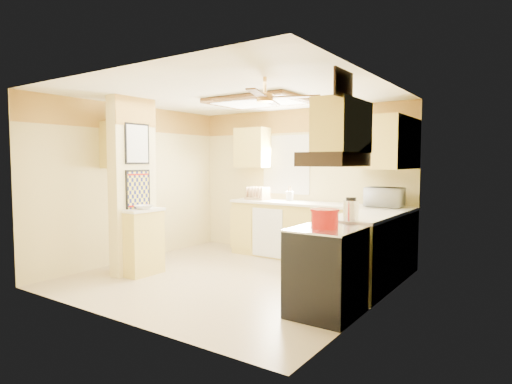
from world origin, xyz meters
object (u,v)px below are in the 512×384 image
Objects in this scene: stove at (326,271)px; bowl at (144,207)px; kettle at (351,210)px; dutch_oven at (325,218)px; microwave at (385,197)px.

bowl is at bearing -179.24° from stove.
stove is 0.77m from kettle.
dutch_oven is at bearing -98.75° from kettle.
bowl is at bearing -179.98° from dutch_oven.
dutch_oven is (2.75, 0.00, 0.05)m from bowl.
microwave reaches higher than kettle.
stove is 1.78× the size of microwave.
stove is at bearing 0.76° from bowl.
microwave reaches higher than bowl.
bowl is at bearing -169.84° from kettle.
microwave reaches higher than dutch_oven.
bowl is (-2.76, -0.04, 0.51)m from stove.
microwave is 2.22× the size of bowl.
stove is 3.05× the size of dutch_oven.
kettle is at bearing 96.69° from microwave.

